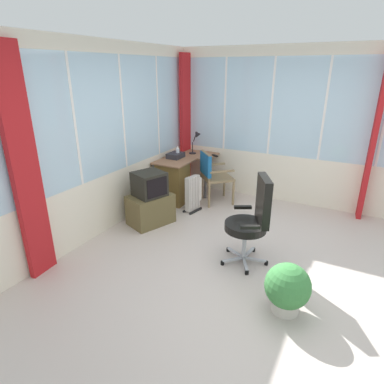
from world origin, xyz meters
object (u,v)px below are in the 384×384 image
(office_chair, at_px, (253,216))
(desk_lamp, at_px, (197,139))
(wooden_armchair, at_px, (211,171))
(tv_remote, at_px, (215,156))
(paper_tray, at_px, (176,155))
(spray_bottle, at_px, (178,152))
(potted_plant, at_px, (287,288))
(tv_on_stand, at_px, (150,201))
(desk, at_px, (174,180))
(space_heater, at_px, (194,193))

(office_chair, bearing_deg, desk_lamp, 42.14)
(wooden_armchair, bearing_deg, tv_remote, 14.79)
(paper_tray, bearing_deg, spray_bottle, -41.20)
(desk_lamp, distance_m, potted_plant, 3.57)
(tv_remote, height_order, paper_tray, paper_tray)
(office_chair, xyz_separation_m, tv_on_stand, (0.29, 1.69, -0.25))
(tv_on_stand, relative_size, potted_plant, 1.60)
(desk, bearing_deg, wooden_armchair, -66.42)
(tv_remote, xyz_separation_m, space_heater, (-0.85, -0.01, -0.45))
(space_heater, bearing_deg, desk, 69.04)
(tv_remote, bearing_deg, desk, 176.08)
(tv_remote, height_order, space_heater, tv_remote)
(wooden_armchair, height_order, office_chair, office_chair)
(spray_bottle, xyz_separation_m, space_heater, (-0.44, -0.55, -0.54))
(desk_lamp, height_order, office_chair, desk_lamp)
(tv_remote, bearing_deg, potted_plant, -110.25)
(desk_lamp, distance_m, tv_on_stand, 1.76)
(desk, height_order, office_chair, office_chair)
(spray_bottle, relative_size, potted_plant, 0.42)
(wooden_armchair, xyz_separation_m, office_chair, (-1.48, -1.24, 0.03))
(tv_on_stand, bearing_deg, desk, 8.69)
(spray_bottle, bearing_deg, space_heater, -128.49)
(tv_remote, relative_size, office_chair, 0.14)
(desk_lamp, relative_size, space_heater, 0.69)
(spray_bottle, distance_m, tv_on_stand, 1.28)
(desk, height_order, space_heater, desk)
(tv_remote, relative_size, wooden_armchair, 0.16)
(tv_on_stand, distance_m, space_heater, 0.81)
(potted_plant, bearing_deg, desk_lamp, 41.71)
(tv_on_stand, relative_size, space_heater, 1.35)
(wooden_armchair, bearing_deg, desk, 113.58)
(wooden_armchair, bearing_deg, tv_on_stand, 158.93)
(space_heater, bearing_deg, office_chair, -127.49)
(tv_on_stand, bearing_deg, spray_bottle, 9.52)
(wooden_armchair, relative_size, tv_on_stand, 1.12)
(desk_lamp, relative_size, spray_bottle, 1.92)
(desk_lamp, bearing_deg, paper_tray, 160.49)
(tv_on_stand, bearing_deg, potted_plant, -113.26)
(desk_lamp, relative_size, paper_tray, 1.38)
(spray_bottle, distance_m, paper_tray, 0.07)
(desk_lamp, distance_m, tv_remote, 0.48)
(desk_lamp, relative_size, potted_plant, 0.81)
(office_chair, height_order, tv_on_stand, office_chair)
(spray_bottle, xyz_separation_m, tv_on_stand, (-1.17, -0.20, -0.48))
(potted_plant, bearing_deg, tv_remote, 36.98)
(spray_bottle, distance_m, space_heater, 0.89)
(desk_lamp, distance_m, office_chair, 2.63)
(desk_lamp, relative_size, tv_on_stand, 0.51)
(potted_plant, bearing_deg, wooden_armchair, 40.14)
(desk_lamp, xyz_separation_m, potted_plant, (-2.61, -2.33, -0.75))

